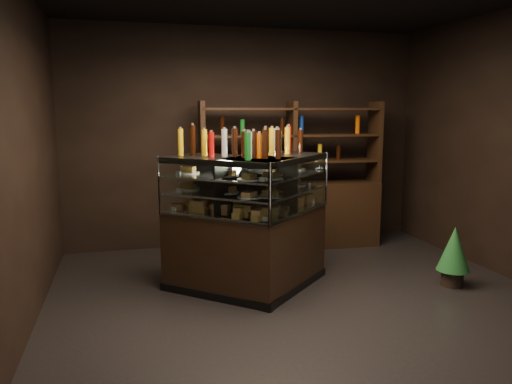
% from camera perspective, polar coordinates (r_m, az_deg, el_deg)
% --- Properties ---
extents(ground, '(5.00, 5.00, 0.00)m').
position_cam_1_polar(ground, '(5.00, 5.97, -12.85)').
color(ground, black).
rests_on(ground, ground).
extents(room_shell, '(5.02, 5.02, 3.01)m').
position_cam_1_polar(room_shell, '(4.63, 6.38, 9.99)').
color(room_shell, black).
rests_on(room_shell, ground).
extents(display_case, '(1.89, 1.38, 1.42)m').
position_cam_1_polar(display_case, '(5.28, -0.55, -6.10)').
color(display_case, black).
rests_on(display_case, ground).
extents(food_display, '(1.51, 0.94, 0.44)m').
position_cam_1_polar(food_display, '(5.15, -0.55, 0.22)').
color(food_display, '#DEAE4F').
rests_on(food_display, display_case).
extents(bottles_top, '(1.33, 0.80, 0.30)m').
position_cam_1_polar(bottles_top, '(5.10, -0.58, 5.67)').
color(bottles_top, '#0F38B2').
rests_on(bottles_top, display_case).
extents(potted_conifer, '(0.35, 0.35, 0.74)m').
position_cam_1_polar(potted_conifer, '(5.79, 21.71, -5.95)').
color(potted_conifer, black).
rests_on(potted_conifer, ground).
extents(back_shelving, '(2.49, 0.55, 2.00)m').
position_cam_1_polar(back_shelving, '(6.85, 4.01, -1.44)').
color(back_shelving, black).
rests_on(back_shelving, ground).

